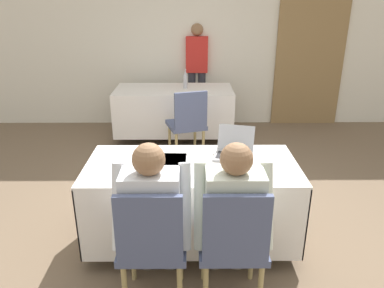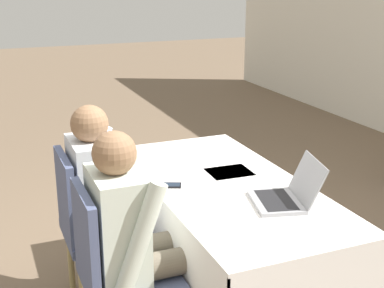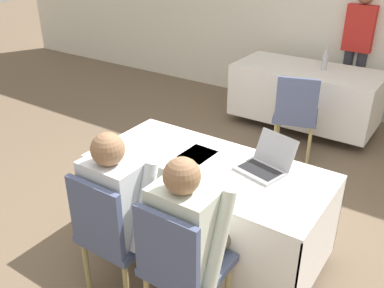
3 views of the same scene
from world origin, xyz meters
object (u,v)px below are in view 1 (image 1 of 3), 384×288
object	(u,v)px
chair_near_right	(233,242)
person_white_shirt	(232,211)
laptop	(234,151)
cell_phone	(181,181)
water_bottle	(185,80)
person_red_shirt	(197,68)
person_checkered_shirt	(153,212)
chair_near_left	(152,242)
chair_far_spare	(188,122)

from	to	relation	value
chair_near_right	person_white_shirt	size ratio (longest dim) A/B	0.78
laptop	chair_near_right	world-z (taller)	laptop
chair_near_right	person_white_shirt	world-z (taller)	person_white_shirt
cell_phone	water_bottle	xyz separation A→B (m)	(0.00, 2.92, 0.12)
water_bottle	person_red_shirt	xyz separation A→B (m)	(0.18, 0.65, 0.05)
water_bottle	person_checkered_shirt	bearing A→B (deg)	-93.29
chair_near_left	cell_phone	bearing A→B (deg)	-114.32
chair_near_left	chair_near_right	xyz separation A→B (m)	(0.52, 0.00, 0.00)
laptop	person_white_shirt	xyz separation A→B (m)	(-0.09, -0.76, -0.11)
chair_near_left	chair_near_right	distance (m)	0.52
laptop	person_checkered_shirt	size ratio (longest dim) A/B	0.32
cell_phone	person_red_shirt	world-z (taller)	person_red_shirt
cell_phone	person_red_shirt	bearing A→B (deg)	110.42
cell_phone	person_checkered_shirt	xyz separation A→B (m)	(-0.18, -0.30, -0.07)
person_white_shirt	person_red_shirt	distance (m)	3.88
chair_near_right	person_checkered_shirt	distance (m)	0.55
cell_phone	chair_far_spare	size ratio (longest dim) A/B	0.16
cell_phone	water_bottle	world-z (taller)	water_bottle
laptop	cell_phone	xyz separation A→B (m)	(-0.43, -0.46, -0.04)
chair_near_right	chair_far_spare	distance (m)	2.47
cell_phone	water_bottle	size ratio (longest dim) A/B	0.53
chair_near_left	person_red_shirt	world-z (taller)	person_red_shirt
water_bottle	chair_near_left	world-z (taller)	water_bottle
water_bottle	chair_near_right	size ratio (longest dim) A/B	0.29
chair_near_left	chair_near_right	bearing A→B (deg)	-180.00
person_white_shirt	chair_near_right	bearing A→B (deg)	90.00
cell_phone	person_checkered_shirt	distance (m)	0.36
chair_far_spare	person_white_shirt	xyz separation A→B (m)	(0.30, -2.35, 0.16)
chair_far_spare	person_checkered_shirt	bearing A→B (deg)	67.86
chair_near_right	person_red_shirt	distance (m)	4.00
chair_near_left	person_white_shirt	world-z (taller)	person_white_shirt
cell_phone	person_red_shirt	xyz separation A→B (m)	(0.18, 3.57, 0.17)
chair_near_right	chair_far_spare	size ratio (longest dim) A/B	1.00
cell_phone	person_checkered_shirt	world-z (taller)	person_checkered_shirt
chair_near_left	chair_far_spare	xyz separation A→B (m)	(0.22, 2.45, 0.00)
chair_far_spare	person_checkered_shirt	xyz separation A→B (m)	(-0.22, -2.35, 0.16)
laptop	person_white_shirt	distance (m)	0.77
cell_phone	chair_far_spare	world-z (taller)	chair_far_spare
water_bottle	person_white_shirt	world-z (taller)	person_white_shirt
chair_near_right	laptop	bearing A→B (deg)	-95.98
person_checkered_shirt	person_red_shirt	world-z (taller)	person_red_shirt
chair_near_left	person_red_shirt	distance (m)	4.01
chair_near_left	chair_far_spare	distance (m)	2.46
laptop	chair_near_right	size ratio (longest dim) A/B	0.41
person_red_shirt	chair_near_left	bearing A→B (deg)	-92.72
laptop	chair_near_left	xyz separation A→B (m)	(-0.61, -0.86, -0.27)
laptop	person_red_shirt	bearing A→B (deg)	108.72
chair_near_right	person_white_shirt	xyz separation A→B (m)	(0.00, 0.10, 0.16)
laptop	person_checkered_shirt	world-z (taller)	person_checkered_shirt
cell_phone	chair_far_spare	xyz separation A→B (m)	(0.04, 2.05, -0.23)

